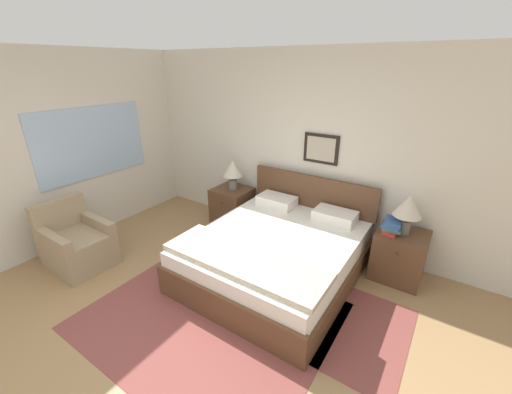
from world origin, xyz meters
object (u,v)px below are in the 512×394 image
Objects in this scene: armchair at (77,244)px; nightstand_near_window at (232,206)px; bed at (276,253)px; table_lamp_near_window at (233,170)px; nightstand_by_door at (399,255)px; table_lamp_by_door at (408,208)px.

armchair is 1.38× the size of nightstand_near_window.
bed is 3.41× the size of nightstand_near_window.
armchair is (-2.21, -1.21, -0.00)m from bed.
nightstand_near_window is 0.61m from table_lamp_near_window.
nightstand_near_window is (-1.25, 0.76, 0.01)m from bed.
bed is 1.46m from nightstand_near_window.
armchair is 1.78× the size of table_lamp_near_window.
armchair is 1.38× the size of nightstand_by_door.
bed is 1.59m from table_lamp_by_door.
table_lamp_by_door is at bearing 0.00° from table_lamp_near_window.
armchair reaches higher than nightstand_near_window.
armchair is 4.02m from table_lamp_by_door.
table_lamp_near_window is at bearing 154.25° from armchair.
nightstand_near_window is at bearing 154.54° from armchair.
bed is at bearing -32.15° from table_lamp_near_window.
table_lamp_near_window is at bearing 179.72° from nightstand_by_door.
table_lamp_near_window reaches higher than nightstand_near_window.
nightstand_by_door is 2.55m from table_lamp_near_window.
nightstand_by_door is at bearing -0.28° from table_lamp_near_window.
bed is 2.48× the size of armchair.
table_lamp_by_door reaches higher than armchair.
bed reaches higher than nightstand_near_window.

